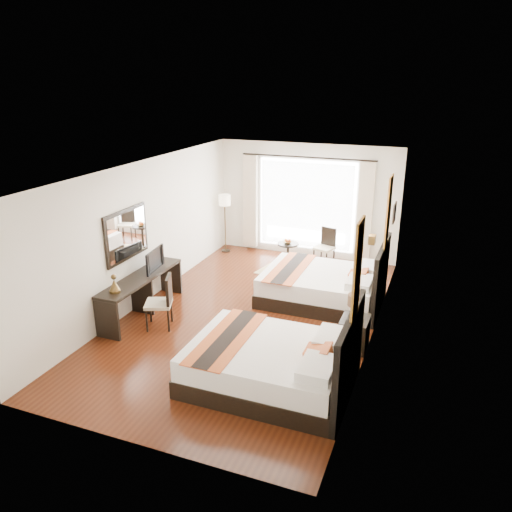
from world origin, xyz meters
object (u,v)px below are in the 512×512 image
(table_lamp, at_px, (355,302))
(console_desk, at_px, (142,295))
(bed_far, at_px, (325,285))
(vase, at_px, (354,321))
(floor_lamp, at_px, (225,204))
(nightstand, at_px, (354,333))
(fruit_bowl, at_px, (288,243))
(desk_chair, at_px, (160,312))
(television, at_px, (152,259))
(bed_near, at_px, (274,363))
(side_table, at_px, (288,255))
(window_chair, at_px, (324,254))

(table_lamp, bearing_deg, console_desk, -176.00)
(bed_far, relative_size, vase, 17.56)
(bed_far, xyz_separation_m, floor_lamp, (-3.14, 2.06, 0.92))
(nightstand, distance_m, fruit_bowl, 3.90)
(table_lamp, distance_m, desk_chair, 3.45)
(television, bearing_deg, bed_near, -125.92)
(nightstand, bearing_deg, table_lamp, 106.60)
(table_lamp, height_order, vase, table_lamp)
(desk_chair, bearing_deg, television, -73.46)
(bed_near, xyz_separation_m, floor_lamp, (-3.13, 5.17, 0.91))
(nightstand, xyz_separation_m, television, (-3.99, 0.22, 0.70))
(bed_far, xyz_separation_m, side_table, (-1.31, 1.62, -0.05))
(table_lamp, bearing_deg, side_table, 124.60)
(nightstand, bearing_deg, floor_lamp, 137.45)
(bed_far, bearing_deg, floor_lamp, 146.69)
(television, distance_m, window_chair, 4.37)
(bed_far, height_order, fruit_bowl, bed_far)
(bed_near, distance_m, bed_far, 3.10)
(nightstand, xyz_separation_m, window_chair, (-1.41, 3.68, 0.01))
(desk_chair, distance_m, floor_lamp, 4.37)
(floor_lamp, bearing_deg, bed_far, -33.31)
(television, distance_m, desk_chair, 1.16)
(console_desk, bearing_deg, nightstand, 2.20)
(desk_chair, bearing_deg, table_lamp, 168.55)
(floor_lamp, bearing_deg, desk_chair, -81.54)
(console_desk, xyz_separation_m, side_table, (1.82, 3.40, -0.09))
(fruit_bowl, relative_size, window_chair, 0.22)
(table_lamp, distance_m, fruit_bowl, 3.77)
(table_lamp, xyz_separation_m, floor_lamp, (-3.99, 3.57, 0.48))
(table_lamp, height_order, console_desk, table_lamp)
(bed_near, relative_size, table_lamp, 5.80)
(table_lamp, xyz_separation_m, console_desk, (-3.98, -0.28, -0.40))
(nightstand, bearing_deg, television, 176.81)
(table_lamp, distance_m, side_table, 3.83)
(table_lamp, xyz_separation_m, window_chair, (-1.37, 3.55, -0.51))
(vase, distance_m, floor_lamp, 5.61)
(bed_near, height_order, table_lamp, bed_near)
(bed_near, xyz_separation_m, fruit_bowl, (-1.30, 4.69, 0.26))
(nightstand, height_order, fruit_bowl, fruit_bowl)
(table_lamp, xyz_separation_m, vase, (0.04, -0.27, -0.21))
(vase, relative_size, television, 0.18)
(nightstand, distance_m, television, 4.06)
(desk_chair, distance_m, side_table, 3.96)
(floor_lamp, bearing_deg, window_chair, -0.36)
(bed_far, height_order, side_table, bed_far)
(vase, bearing_deg, table_lamp, 97.72)
(nightstand, xyz_separation_m, vase, (0.00, -0.15, 0.30))
(bed_far, distance_m, floor_lamp, 3.86)
(window_chair, bearing_deg, floor_lamp, -73.36)
(nightstand, bearing_deg, desk_chair, -171.30)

